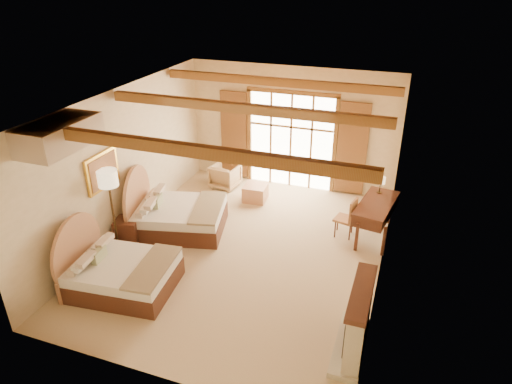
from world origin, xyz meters
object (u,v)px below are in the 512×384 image
at_px(bed_far, 173,213).
at_px(desk, 375,218).
at_px(bed_near, 116,270).
at_px(nightstand, 128,231).
at_px(armchair, 225,176).

bearing_deg(bed_far, desk, 1.83).
height_order(bed_near, nightstand, bed_near).
bearing_deg(bed_near, nightstand, 110.11).
xyz_separation_m(nightstand, armchair, (0.87, 3.28, 0.03)).
height_order(bed_far, armchair, bed_far).
relative_size(bed_near, bed_far, 0.86).
xyz_separation_m(bed_far, nightstand, (-0.64, -0.86, -0.11)).
height_order(bed_near, armchair, bed_near).
xyz_separation_m(bed_near, armchair, (0.21, 4.64, -0.05)).
distance_m(nightstand, armchair, 3.39).
bearing_deg(armchair, desk, 170.32).
distance_m(nightstand, desk, 5.36).
bearing_deg(nightstand, bed_far, 38.00).
relative_size(nightstand, armchair, 0.81).
relative_size(bed_far, desk, 1.42).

